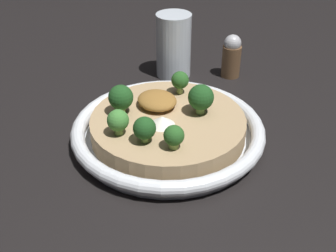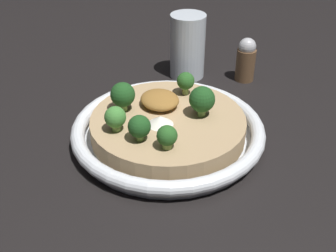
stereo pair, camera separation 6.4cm
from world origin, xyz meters
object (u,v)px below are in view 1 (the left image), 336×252
(broccoli_front_left, at_px, (201,98))
(broccoli_back_left, at_px, (145,129))
(broccoli_front_right, at_px, (180,81))
(broccoli_left, at_px, (174,136))
(risotto_bowl, at_px, (168,129))
(broccoli_right, at_px, (121,98))
(drinking_glass, at_px, (174,46))
(pepper_shaker, at_px, (232,56))
(broccoli_back_right, at_px, (118,121))

(broccoli_front_left, height_order, broccoli_back_left, broccoli_front_left)
(broccoli_front_right, height_order, broccoli_left, broccoli_front_right)
(risotto_bowl, distance_m, broccoli_back_left, 0.08)
(broccoli_right, distance_m, broccoli_front_right, 0.11)
(risotto_bowl, xyz_separation_m, drinking_glass, (0.16, -0.16, 0.04))
(risotto_bowl, height_order, broccoli_back_left, broccoli_back_left)
(broccoli_right, xyz_separation_m, drinking_glass, (0.10, -0.20, -0.00))
(risotto_bowl, height_order, drinking_glass, drinking_glass)
(broccoli_left, xyz_separation_m, pepper_shaker, (0.15, -0.28, -0.02))
(broccoli_right, height_order, drinking_glass, drinking_glass)
(broccoli_back_left, bearing_deg, pepper_shaker, -70.38)
(broccoli_back_right, distance_m, broccoli_left, 0.08)
(broccoli_right, distance_m, pepper_shaker, 0.29)
(risotto_bowl, height_order, broccoli_back_right, broccoli_back_right)
(broccoli_right, bearing_deg, broccoli_back_right, 139.63)
(broccoli_front_left, height_order, drinking_glass, drinking_glass)
(broccoli_back_right, relative_size, pepper_shaker, 0.45)
(risotto_bowl, xyz_separation_m, broccoli_right, (0.06, 0.04, 0.05))
(broccoli_back_right, height_order, broccoli_left, broccoli_back_right)
(broccoli_back_right, xyz_separation_m, broccoli_front_right, (0.03, -0.15, 0.00))
(broccoli_front_left, relative_size, broccoli_back_right, 1.23)
(broccoli_front_left, relative_size, broccoli_right, 1.02)
(broccoli_back_right, bearing_deg, drinking_glass, -58.21)
(broccoli_back_right, relative_size, drinking_glass, 0.31)
(broccoli_right, xyz_separation_m, broccoli_left, (-0.12, 0.00, -0.01))
(broccoli_right, bearing_deg, broccoli_back_left, 165.54)
(drinking_glass, bearing_deg, broccoli_back_right, 121.79)
(pepper_shaker, bearing_deg, broccoli_back_left, 109.62)
(broccoli_front_left, bearing_deg, broccoli_front_right, -16.36)
(drinking_glass, height_order, pepper_shaker, drinking_glass)
(risotto_bowl, distance_m, broccoli_front_right, 0.09)
(broccoli_back_right, distance_m, broccoli_back_left, 0.04)
(broccoli_front_right, relative_size, drinking_glass, 0.31)
(risotto_bowl, distance_m, drinking_glass, 0.23)
(risotto_bowl, bearing_deg, pepper_shaker, -70.89)
(broccoli_front_left, bearing_deg, pepper_shaker, -61.29)
(broccoli_back_left, bearing_deg, risotto_bowl, -68.55)
(broccoli_right, relative_size, broccoli_left, 1.35)
(broccoli_front_left, bearing_deg, broccoli_back_left, 91.42)
(drinking_glass, bearing_deg, risotto_bowl, 135.73)
(broccoli_front_right, height_order, broccoli_back_left, same)
(broccoli_front_right, bearing_deg, broccoli_right, 83.15)
(broccoli_front_left, bearing_deg, risotto_bowl, 63.40)
(broccoli_front_right, bearing_deg, pepper_shaker, -77.49)
(risotto_bowl, height_order, broccoli_front_right, broccoli_front_right)
(drinking_glass, relative_size, pepper_shaker, 1.45)
(broccoli_right, bearing_deg, drinking_glass, -62.63)
(drinking_glass, bearing_deg, pepper_shaker, -134.50)
(broccoli_front_right, xyz_separation_m, pepper_shaker, (0.04, -0.17, -0.02))
(risotto_bowl, relative_size, broccoli_front_right, 7.71)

